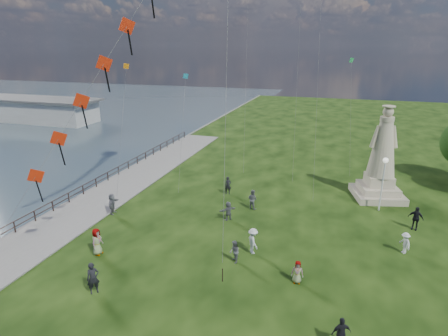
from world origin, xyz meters
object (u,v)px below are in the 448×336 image
(statue, at_px, (381,164))
(person_11, at_px, (228,211))
(pier_pavilion, at_px, (27,109))
(person_4, at_px, (297,272))
(person_5, at_px, (112,204))
(person_8, at_px, (405,243))
(person_1, at_px, (234,252))
(person_10, at_px, (97,242))
(person_0, at_px, (93,278))
(person_2, at_px, (253,241))
(person_9, at_px, (416,218))
(person_7, at_px, (252,199))
(person_3, at_px, (341,333))
(lamppost, at_px, (384,173))
(person_6, at_px, (228,185))

(statue, height_order, person_11, statue)
(statue, bearing_deg, pier_pavilion, 146.29)
(person_4, relative_size, person_11, 0.91)
(pier_pavilion, bearing_deg, person_5, -38.75)
(person_8, bearing_deg, person_1, -95.87)
(person_10, bearing_deg, person_8, -71.12)
(person_0, bearing_deg, person_1, -8.33)
(person_0, distance_m, person_2, 10.38)
(person_9, bearing_deg, person_11, -148.80)
(person_1, xyz_separation_m, person_11, (-2.22, 5.89, 0.03))
(person_1, height_order, person_8, person_1)
(statue, bearing_deg, person_11, -157.60)
(person_7, bearing_deg, person_10, 73.86)
(person_1, xyz_separation_m, person_9, (11.97, 8.70, 0.17))
(statue, bearing_deg, person_7, -164.40)
(person_3, height_order, person_5, person_5)
(person_10, xyz_separation_m, person_11, (6.92, 7.73, -0.15))
(lamppost, xyz_separation_m, person_3, (-2.85, -17.04, -2.61))
(person_3, distance_m, person_6, 19.81)
(pier_pavilion, height_order, person_2, pier_pavilion)
(person_2, relative_size, person_10, 0.96)
(person_6, height_order, person_9, person_9)
(person_5, relative_size, person_10, 0.94)
(person_11, bearing_deg, person_6, -119.01)
(person_0, xyz_separation_m, person_10, (-2.35, 3.64, -0.01))
(lamppost, bearing_deg, person_8, -80.88)
(lamppost, xyz_separation_m, person_8, (1.12, -6.96, -2.65))
(person_4, bearing_deg, lamppost, 59.57)
(lamppost, distance_m, person_8, 7.53)
(person_4, bearing_deg, statue, 63.73)
(person_1, bearing_deg, lamppost, 112.00)
(person_7, distance_m, person_11, 3.08)
(person_4, height_order, person_11, person_11)
(statue, relative_size, person_5, 4.81)
(person_9, bearing_deg, person_1, -124.00)
(person_10, bearing_deg, person_0, -146.34)
(statue, height_order, person_0, statue)
(person_0, relative_size, person_8, 1.25)
(person_8, bearing_deg, person_0, -89.26)
(person_1, relative_size, person_6, 0.90)
(lamppost, xyz_separation_m, person_2, (-8.75, -10.10, -2.51))
(person_5, distance_m, person_7, 11.92)
(statue, distance_m, person_10, 25.14)
(statue, distance_m, lamppost, 3.10)
(person_7, bearing_deg, person_2, 125.86)
(lamppost, bearing_deg, statue, 89.58)
(person_7, height_order, person_9, person_9)
(person_4, relative_size, person_10, 0.76)
(lamppost, height_order, person_5, lamppost)
(person_2, bearing_deg, person_4, -163.53)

